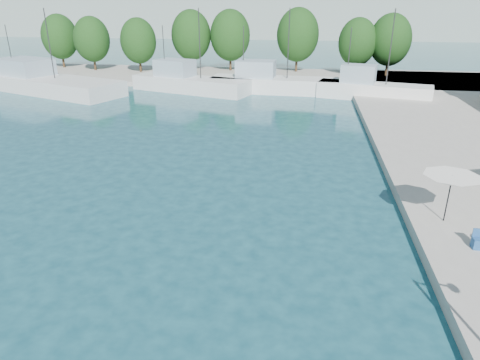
% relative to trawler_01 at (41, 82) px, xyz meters
% --- Properties ---
extents(quay_far, '(90.00, 16.00, 0.60)m').
position_rel_trawler_01_xyz_m(quay_far, '(24.56, 12.61, -0.77)').
color(quay_far, '#A7A197').
rests_on(quay_far, ground).
extents(hill_west, '(180.00, 40.00, 16.00)m').
position_rel_trawler_01_xyz_m(hill_west, '(2.56, 105.61, 6.93)').
color(hill_west, gray).
rests_on(hill_west, ground).
extents(hill_east, '(140.00, 40.00, 12.00)m').
position_rel_trawler_01_xyz_m(hill_east, '(72.56, 125.61, 4.93)').
color(hill_east, gray).
rests_on(hill_east, ground).
extents(trawler_01, '(23.29, 13.64, 10.20)m').
position_rel_trawler_01_xyz_m(trawler_01, '(0.00, 0.00, 0.00)').
color(trawler_01, silver).
rests_on(trawler_01, ground).
extents(trawler_02, '(15.68, 8.57, 10.20)m').
position_rel_trawler_01_xyz_m(trawler_02, '(18.54, 2.35, 0.00)').
color(trawler_02, silver).
rests_on(trawler_02, ground).
extents(trawler_03, '(15.77, 4.81, 10.20)m').
position_rel_trawler_01_xyz_m(trawler_03, '(28.84, 3.53, 0.00)').
color(trawler_03, silver).
rests_on(trawler_03, ground).
extents(trawler_04, '(13.01, 6.18, 10.20)m').
position_rel_trawler_01_xyz_m(trawler_04, '(40.56, 1.10, 0.00)').
color(trawler_04, white).
rests_on(trawler_04, ground).
extents(tree_01, '(5.57, 5.57, 8.24)m').
position_rel_trawler_01_xyz_m(tree_01, '(-6.20, 16.41, 4.29)').
color(tree_01, '#3F2B19').
rests_on(tree_01, quay_far).
extents(tree_02, '(5.39, 5.39, 7.99)m').
position_rel_trawler_01_xyz_m(tree_02, '(0.33, 14.23, 4.14)').
color(tree_02, '#3F2B19').
rests_on(tree_02, quay_far).
extents(tree_03, '(5.29, 5.29, 7.83)m').
position_rel_trawler_01_xyz_m(tree_03, '(8.01, 13.62, 4.05)').
color(tree_03, '#3F2B19').
rests_on(tree_03, quay_far).
extents(tree_04, '(6.03, 6.03, 8.92)m').
position_rel_trawler_01_xyz_m(tree_04, '(15.24, 17.08, 4.68)').
color(tree_04, '#3F2B19').
rests_on(tree_04, quay_far).
extents(tree_05, '(6.06, 6.06, 8.98)m').
position_rel_trawler_01_xyz_m(tree_05, '(21.31, 17.25, 4.71)').
color(tree_05, '#3F2B19').
rests_on(tree_05, quay_far).
extents(tree_06, '(6.24, 6.24, 9.23)m').
position_rel_trawler_01_xyz_m(tree_06, '(31.48, 17.55, 4.86)').
color(tree_06, '#3F2B19').
rests_on(tree_06, quay_far).
extents(tree_07, '(5.37, 5.37, 7.95)m').
position_rel_trawler_01_xyz_m(tree_07, '(40.03, 15.32, 4.12)').
color(tree_07, '#3F2B19').
rests_on(tree_07, quay_far).
extents(tree_08, '(5.77, 5.77, 8.54)m').
position_rel_trawler_01_xyz_m(tree_08, '(44.52, 15.62, 4.46)').
color(tree_08, '#3F2B19').
rests_on(tree_08, quay_far).
extents(umbrella_white, '(2.64, 2.64, 2.34)m').
position_rel_trawler_01_xyz_m(umbrella_white, '(40.13, -30.50, 1.62)').
color(umbrella_white, black).
rests_on(umbrella_white, quay_right).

